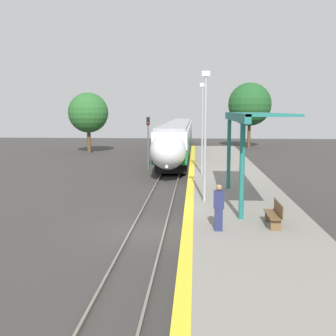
% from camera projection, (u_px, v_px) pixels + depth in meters
% --- Properties ---
extents(ground_plane, '(120.00, 120.00, 0.00)m').
position_uv_depth(ground_plane, '(148.00, 231.00, 18.29)').
color(ground_plane, '#383533').
extents(rail_left, '(0.08, 90.00, 0.15)m').
position_uv_depth(rail_left, '(132.00, 229.00, 18.32)').
color(rail_left, slate).
rests_on(rail_left, ground_plane).
extents(rail_right, '(0.08, 90.00, 0.15)m').
position_uv_depth(rail_right, '(165.00, 230.00, 18.23)').
color(rail_right, slate).
rests_on(rail_right, ground_plane).
extents(train, '(2.80, 40.33, 3.82)m').
position_uv_depth(train, '(178.00, 136.00, 48.94)').
color(train, black).
rests_on(train, ground_plane).
extents(platform_right, '(5.03, 64.00, 1.03)m').
position_uv_depth(platform_right, '(243.00, 222.00, 17.96)').
color(platform_right, gray).
rests_on(platform_right, ground_plane).
extents(platform_bench, '(0.44, 1.63, 0.89)m').
position_uv_depth(platform_bench, '(275.00, 213.00, 15.36)').
color(platform_bench, brown).
rests_on(platform_bench, platform_right).
extents(person_waiting, '(0.36, 0.22, 1.66)m').
position_uv_depth(person_waiting, '(219.00, 207.00, 14.72)').
color(person_waiting, navy).
rests_on(person_waiting, platform_right).
extents(railway_signal, '(0.28, 0.28, 4.61)m').
position_uv_depth(railway_signal, '(148.00, 138.00, 37.14)').
color(railway_signal, '#59595E').
rests_on(railway_signal, ground_plane).
extents(lamppost_near, '(0.36, 0.20, 5.94)m').
position_uv_depth(lamppost_near, '(205.00, 129.00, 19.06)').
color(lamppost_near, '#9E9EA3').
rests_on(lamppost_near, platform_right).
extents(lamppost_mid, '(0.36, 0.20, 5.94)m').
position_uv_depth(lamppost_mid, '(202.00, 123.00, 27.44)').
color(lamppost_mid, '#9E9EA3').
rests_on(lamppost_mid, platform_right).
extents(station_canopy, '(2.02, 9.48, 4.09)m').
position_uv_depth(station_canopy, '(248.00, 120.00, 19.10)').
color(station_canopy, '#1E6B66').
rests_on(station_canopy, platform_right).
extents(background_tree_left, '(4.83, 4.83, 7.32)m').
position_uv_depth(background_tree_left, '(88.00, 113.00, 50.86)').
color(background_tree_left, brown).
rests_on(background_tree_left, ground_plane).
extents(background_tree_right, '(5.88, 5.88, 8.93)m').
position_uv_depth(background_tree_right, '(250.00, 104.00, 57.50)').
color(background_tree_right, brown).
rests_on(background_tree_right, ground_plane).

